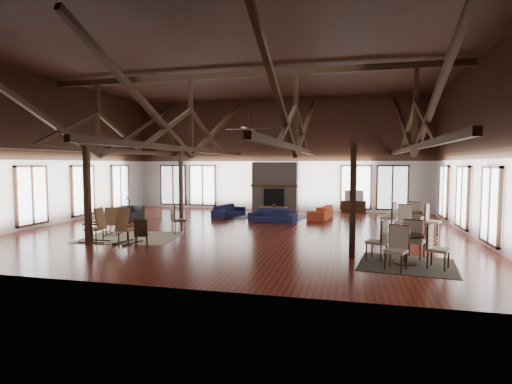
% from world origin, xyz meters
% --- Properties ---
extents(floor, '(16.00, 16.00, 0.00)m').
position_xyz_m(floor, '(0.00, 0.00, 0.00)').
color(floor, maroon).
rests_on(floor, ground).
extents(ceiling, '(16.00, 14.00, 0.02)m').
position_xyz_m(ceiling, '(0.00, 0.00, 6.00)').
color(ceiling, black).
rests_on(ceiling, wall_back).
extents(wall_back, '(16.00, 0.02, 6.00)m').
position_xyz_m(wall_back, '(0.00, 7.00, 3.00)').
color(wall_back, silver).
rests_on(wall_back, floor).
extents(wall_front, '(16.00, 0.02, 6.00)m').
position_xyz_m(wall_front, '(0.00, -7.00, 3.00)').
color(wall_front, silver).
rests_on(wall_front, floor).
extents(wall_left, '(0.02, 14.00, 6.00)m').
position_xyz_m(wall_left, '(-8.00, 0.00, 3.00)').
color(wall_left, silver).
rests_on(wall_left, floor).
extents(wall_right, '(0.02, 14.00, 6.00)m').
position_xyz_m(wall_right, '(8.00, 0.00, 3.00)').
color(wall_right, silver).
rests_on(wall_right, floor).
extents(roof_truss, '(15.60, 14.07, 3.14)m').
position_xyz_m(roof_truss, '(0.00, 0.00, 4.03)').
color(roof_truss, black).
rests_on(roof_truss, wall_back).
extents(post_grid, '(8.16, 7.16, 3.05)m').
position_xyz_m(post_grid, '(0.00, 0.00, 1.52)').
color(post_grid, black).
rests_on(post_grid, floor).
extents(fireplace, '(2.50, 0.69, 2.60)m').
position_xyz_m(fireplace, '(0.00, 6.67, 1.29)').
color(fireplace, '#706156').
rests_on(fireplace, floor).
extents(ceiling_fan, '(1.60, 1.60, 0.75)m').
position_xyz_m(ceiling_fan, '(0.50, -1.00, 3.73)').
color(ceiling_fan, black).
rests_on(ceiling_fan, roof_truss).
extents(sofa_navy_front, '(2.10, 1.07, 0.58)m').
position_xyz_m(sofa_navy_front, '(0.71, 2.39, 0.29)').
color(sofa_navy_front, '#15183B').
rests_on(sofa_navy_front, floor).
extents(sofa_navy_left, '(2.09, 1.21, 0.57)m').
position_xyz_m(sofa_navy_left, '(-1.64, 3.64, 0.29)').
color(sofa_navy_left, black).
rests_on(sofa_navy_left, floor).
extents(sofa_orange, '(2.14, 1.09, 0.60)m').
position_xyz_m(sofa_orange, '(2.62, 4.06, 0.30)').
color(sofa_orange, '#A73D20').
rests_on(sofa_orange, floor).
extents(coffee_table, '(1.34, 0.72, 0.50)m').
position_xyz_m(coffee_table, '(0.41, 3.90, 0.44)').
color(coffee_table, brown).
rests_on(coffee_table, floor).
extents(vase, '(0.26, 0.26, 0.21)m').
position_xyz_m(vase, '(0.50, 3.81, 0.60)').
color(vase, '#B2B2B2').
rests_on(vase, coffee_table).
extents(armchair, '(1.21, 1.15, 0.62)m').
position_xyz_m(armchair, '(-5.56, 1.53, 0.31)').
color(armchair, '#2C2C2E').
rests_on(armchair, floor).
extents(side_table_lamp, '(0.45, 0.45, 1.14)m').
position_xyz_m(side_table_lamp, '(-5.97, 2.12, 0.43)').
color(side_table_lamp, black).
rests_on(side_table_lamp, floor).
extents(rocking_chair_a, '(0.53, 0.82, 0.99)m').
position_xyz_m(rocking_chair_a, '(-4.20, -1.95, 0.46)').
color(rocking_chair_a, '#966038').
rests_on(rocking_chair_a, floor).
extents(rocking_chair_b, '(0.66, 0.96, 1.13)m').
position_xyz_m(rocking_chair_b, '(-2.89, -3.23, 0.53)').
color(rocking_chair_b, '#966038').
rests_on(rocking_chair_b, floor).
extents(rocking_chair_c, '(0.89, 0.52, 1.11)m').
position_xyz_m(rocking_chair_c, '(-3.91, -3.20, 0.52)').
color(rocking_chair_c, '#966038').
rests_on(rocking_chair_c, floor).
extents(side_chair_a, '(0.63, 0.63, 1.05)m').
position_xyz_m(side_chair_a, '(-2.14, -1.16, 0.61)').
color(side_chair_a, black).
rests_on(side_chair_a, floor).
extents(side_chair_b, '(0.50, 0.50, 0.90)m').
position_xyz_m(side_chair_b, '(-2.00, -3.83, 0.52)').
color(side_chair_b, black).
rests_on(side_chair_b, floor).
extents(cafe_table_near, '(2.01, 2.01, 1.04)m').
position_xyz_m(cafe_table_near, '(5.30, -3.88, 0.52)').
color(cafe_table_near, black).
rests_on(cafe_table_near, floor).
extents(cafe_table_far, '(2.09, 2.09, 1.08)m').
position_xyz_m(cafe_table_far, '(6.04, 0.91, 0.54)').
color(cafe_table_far, black).
rests_on(cafe_table_far, floor).
extents(cup_near, '(0.15, 0.15, 0.09)m').
position_xyz_m(cup_near, '(5.35, -3.85, 0.80)').
color(cup_near, '#B2B2B2').
rests_on(cup_near, cafe_table_near).
extents(cup_far, '(0.15, 0.15, 0.11)m').
position_xyz_m(cup_far, '(6.05, 0.92, 0.84)').
color(cup_far, '#B2B2B2').
rests_on(cup_far, cafe_table_far).
extents(tv_console, '(1.23, 0.46, 0.61)m').
position_xyz_m(tv_console, '(4.10, 6.75, 0.31)').
color(tv_console, black).
rests_on(tv_console, floor).
extents(television, '(0.95, 0.24, 0.54)m').
position_xyz_m(television, '(4.14, 6.75, 0.88)').
color(television, '#B2B2B2').
rests_on(television, tv_console).
extents(rug_tan, '(3.36, 2.79, 0.01)m').
position_xyz_m(rug_tan, '(-3.31, -2.22, 0.01)').
color(rug_tan, tan).
rests_on(rug_tan, floor).
extents(rug_navy, '(3.42, 2.79, 0.01)m').
position_xyz_m(rug_navy, '(0.39, 4.10, 0.01)').
color(rug_navy, '#161B40').
rests_on(rug_navy, floor).
extents(rug_dark, '(2.51, 2.34, 0.01)m').
position_xyz_m(rug_dark, '(5.33, -3.93, 0.01)').
color(rug_dark, black).
rests_on(rug_dark, floor).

